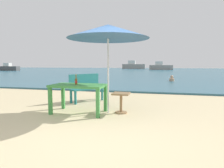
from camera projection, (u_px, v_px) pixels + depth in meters
name	position (u px, v px, depth m)	size (l,w,h in m)	color
ground_plane	(99.00, 131.00, 3.70)	(120.00, 120.00, 0.00)	beige
sea_water	(152.00, 71.00, 32.69)	(120.00, 50.00, 0.08)	#2D6075
picnic_table_green	(79.00, 89.00, 5.02)	(1.40, 0.80, 0.76)	#3D8C42
beer_bottle_amber	(76.00, 81.00, 5.01)	(0.07, 0.07, 0.26)	brown
patio_umbrella	(108.00, 32.00, 4.85)	(2.10, 2.10, 2.30)	silver
side_table_wood	(121.00, 100.00, 5.03)	(0.44, 0.44, 0.54)	olive
bench_teal_center	(86.00, 86.00, 6.59)	(0.98, 1.19, 0.95)	#237275
swimmer_person	(172.00, 79.00, 13.56)	(0.34, 0.34, 0.41)	tan
boat_tanker	(9.00, 68.00, 34.97)	(3.82, 1.04, 1.39)	#4C4C4C
boat_barge	(133.00, 66.00, 47.95)	(5.66, 1.54, 2.06)	gray
boat_fishing_trawler	(161.00, 67.00, 39.72)	(4.73, 1.29, 1.72)	gray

